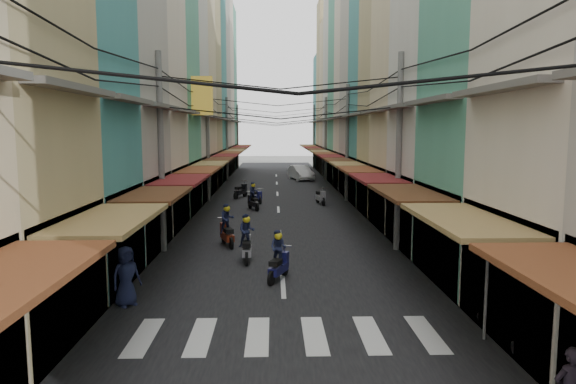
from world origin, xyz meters
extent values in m
plane|color=slate|center=(0.00, 0.00, 0.00)|extent=(160.00, 160.00, 0.00)
cube|color=black|center=(0.00, 20.00, 0.01)|extent=(10.00, 80.00, 0.02)
cube|color=gray|center=(-6.50, 20.00, 0.03)|extent=(3.00, 80.00, 0.06)
cube|color=gray|center=(6.50, 20.00, 0.03)|extent=(3.00, 80.00, 0.06)
cube|color=silver|center=(-3.50, -6.00, 0.03)|extent=(0.55, 2.40, 0.01)
cube|color=silver|center=(-2.10, -6.00, 0.03)|extent=(0.55, 2.40, 0.01)
cube|color=silver|center=(-0.70, -6.00, 0.03)|extent=(0.55, 2.40, 0.01)
cube|color=silver|center=(0.70, -6.00, 0.03)|extent=(0.55, 2.40, 0.01)
cube|color=silver|center=(2.10, -6.00, 0.03)|extent=(0.55, 2.40, 0.01)
cube|color=silver|center=(3.50, -6.00, 0.03)|extent=(0.55, 2.40, 0.01)
cube|color=brown|center=(-4.10, -10.98, 3.00)|extent=(1.80, 4.34, 0.12)
cube|color=black|center=(-5.60, -6.27, 1.60)|extent=(1.20, 4.52, 3.20)
cube|color=olive|center=(-4.10, -6.27, 3.00)|extent=(1.80, 4.33, 0.12)
cube|color=#595651|center=(-4.75, -6.27, 6.00)|extent=(0.50, 4.23, 0.15)
cube|color=black|center=(-5.60, -1.76, 1.60)|extent=(1.20, 4.13, 3.20)
cube|color=#542E18|center=(-4.10, -1.76, 3.00)|extent=(1.80, 3.96, 0.12)
cube|color=#595651|center=(-4.75, -1.76, 6.00)|extent=(0.50, 3.87, 0.15)
cube|color=black|center=(-5.60, 2.96, 1.60)|extent=(1.20, 4.94, 3.20)
cube|color=maroon|center=(-4.10, 2.96, 3.00)|extent=(1.80, 4.73, 0.12)
cube|color=#595651|center=(-4.75, 2.96, 6.00)|extent=(0.50, 4.63, 0.15)
cube|color=beige|center=(-8.00, 8.00, 8.72)|extent=(6.00, 4.95, 17.43)
cube|color=black|center=(-5.60, 8.00, 1.60)|extent=(1.20, 4.75, 3.20)
cube|color=brown|center=(-4.10, 8.00, 3.00)|extent=(1.80, 4.56, 0.12)
cube|color=#595651|center=(-4.75, 8.00, 6.00)|extent=(0.50, 4.46, 0.15)
cube|color=#55A588|center=(-8.00, 12.98, 8.16)|extent=(6.00, 4.99, 16.32)
cube|color=black|center=(-5.60, 12.98, 1.60)|extent=(1.20, 4.80, 3.20)
cube|color=olive|center=(-4.10, 12.98, 3.00)|extent=(1.80, 4.60, 0.12)
cube|color=#595651|center=(-4.75, 12.98, 6.00)|extent=(0.50, 4.50, 0.15)
cube|color=silver|center=(-8.00, 17.80, 11.44)|extent=(6.00, 4.65, 22.87)
cube|color=black|center=(-5.60, 17.80, 1.60)|extent=(1.20, 4.46, 3.20)
cube|color=#542E18|center=(-4.10, 17.80, 3.00)|extent=(1.80, 4.27, 0.12)
cube|color=#595651|center=(-4.75, 17.80, 6.00)|extent=(0.50, 4.18, 0.15)
cube|color=beige|center=(-8.00, 22.57, 10.29)|extent=(6.00, 4.89, 20.58)
cube|color=black|center=(-5.60, 22.57, 1.60)|extent=(1.20, 4.70, 3.20)
cube|color=maroon|center=(-4.10, 22.57, 3.00)|extent=(1.80, 4.50, 0.12)
cube|color=#595651|center=(-4.75, 22.57, 6.00)|extent=(0.50, 4.40, 0.15)
cube|color=tan|center=(-8.00, 27.27, 9.22)|extent=(6.00, 4.52, 18.44)
cube|color=black|center=(-5.60, 27.27, 1.60)|extent=(1.20, 4.34, 3.20)
cube|color=brown|center=(-4.10, 27.27, 3.00)|extent=(1.80, 4.16, 0.12)
cube|color=#595651|center=(-4.75, 27.27, 6.00)|extent=(0.50, 4.07, 0.15)
cube|color=teal|center=(-8.00, 32.13, 10.31)|extent=(6.00, 5.20, 20.63)
cube|color=black|center=(-5.60, 32.13, 1.60)|extent=(1.20, 4.99, 3.20)
cube|color=olive|center=(-4.10, 32.13, 3.00)|extent=(1.80, 4.78, 0.12)
cube|color=#595651|center=(-4.75, 32.13, 6.00)|extent=(0.50, 4.68, 0.15)
cube|color=#AFA9A0|center=(-8.00, 37.20, 11.85)|extent=(6.00, 4.94, 23.70)
cube|color=black|center=(-5.60, 37.20, 1.60)|extent=(1.20, 4.74, 3.20)
cube|color=#542E18|center=(-4.10, 37.20, 3.00)|extent=(1.80, 4.55, 0.12)
cube|color=#595651|center=(-4.75, 37.20, 6.00)|extent=(0.50, 4.45, 0.15)
cube|color=beige|center=(-8.00, 42.14, 10.56)|extent=(6.00, 4.96, 21.12)
cube|color=black|center=(-5.60, 42.14, 1.60)|extent=(1.20, 4.76, 3.20)
cube|color=maroon|center=(-4.10, 42.14, 3.00)|extent=(1.80, 4.56, 0.12)
cube|color=#595651|center=(-4.75, 42.14, 6.00)|extent=(0.50, 4.46, 0.15)
cube|color=#55A588|center=(-8.00, 47.14, 9.95)|extent=(6.00, 5.04, 19.90)
cube|color=black|center=(-5.60, 47.14, 1.60)|extent=(1.20, 4.84, 3.20)
cube|color=brown|center=(-4.10, 47.14, 3.00)|extent=(1.80, 4.64, 0.12)
cube|color=#595651|center=(-4.75, 47.14, 6.00)|extent=(0.50, 4.54, 0.15)
cube|color=#554413|center=(-4.40, 12.00, 7.00)|extent=(1.20, 0.40, 2.20)
cube|color=black|center=(5.60, -6.55, 1.60)|extent=(1.20, 4.78, 3.20)
cube|color=olive|center=(4.10, -6.55, 3.00)|extent=(1.80, 4.58, 0.12)
cube|color=#595651|center=(4.75, -6.55, 6.00)|extent=(0.50, 4.48, 0.15)
cube|color=#55A588|center=(8.00, -1.55, 7.54)|extent=(6.00, 5.03, 15.08)
cube|color=black|center=(5.60, -1.55, 1.60)|extent=(1.20, 4.83, 3.20)
cube|color=#542E18|center=(4.10, -1.55, 3.00)|extent=(1.80, 4.63, 0.12)
cube|color=#595651|center=(4.75, -1.55, 6.00)|extent=(0.50, 4.53, 0.15)
cube|color=black|center=(5.60, 3.36, 1.60)|extent=(1.20, 4.60, 3.20)
cube|color=maroon|center=(4.10, 3.36, 3.00)|extent=(1.80, 4.41, 0.12)
cube|color=#595651|center=(4.75, 3.36, 6.00)|extent=(0.50, 4.31, 0.15)
cube|color=beige|center=(8.00, 8.02, 10.37)|extent=(6.00, 4.52, 20.74)
cube|color=black|center=(5.60, 8.02, 1.60)|extent=(1.20, 4.34, 3.20)
cube|color=brown|center=(4.10, 8.02, 3.00)|extent=(1.80, 4.16, 0.12)
cube|color=#595651|center=(4.75, 8.02, 6.00)|extent=(0.50, 4.07, 0.15)
cube|color=tan|center=(8.00, 12.34, 7.06)|extent=(6.00, 4.12, 14.13)
cube|color=black|center=(5.60, 12.34, 1.60)|extent=(1.20, 3.96, 3.20)
cube|color=olive|center=(4.10, 12.34, 3.00)|extent=(1.80, 3.79, 0.12)
cube|color=#595651|center=(4.75, 12.34, 6.00)|extent=(0.50, 3.71, 0.15)
cube|color=teal|center=(8.00, 16.61, 8.84)|extent=(6.00, 4.40, 17.68)
cube|color=black|center=(5.60, 16.61, 1.60)|extent=(1.20, 4.23, 3.20)
cube|color=#542E18|center=(4.10, 16.61, 3.00)|extent=(1.80, 4.05, 0.12)
cube|color=#595651|center=(4.75, 16.61, 6.00)|extent=(0.50, 3.96, 0.15)
cube|color=#AFA9A0|center=(8.00, 21.13, 11.30)|extent=(6.00, 4.64, 22.59)
cube|color=black|center=(5.60, 21.13, 1.60)|extent=(1.20, 4.45, 3.20)
cube|color=maroon|center=(4.10, 21.13, 3.00)|extent=(1.80, 4.26, 0.12)
cube|color=#595651|center=(4.75, 21.13, 6.00)|extent=(0.50, 4.17, 0.15)
cube|color=beige|center=(8.00, 25.45, 10.63)|extent=(6.00, 4.00, 21.25)
cube|color=black|center=(5.60, 25.45, 1.60)|extent=(1.20, 3.84, 3.20)
cube|color=brown|center=(4.10, 25.45, 3.00)|extent=(1.80, 3.68, 0.12)
cube|color=#595651|center=(4.75, 25.45, 6.00)|extent=(0.50, 3.60, 0.15)
cube|color=#55A588|center=(8.00, 29.95, 11.16)|extent=(6.00, 5.01, 22.33)
cube|color=black|center=(5.60, 29.95, 1.60)|extent=(1.20, 4.81, 3.20)
cube|color=olive|center=(4.10, 29.95, 3.00)|extent=(1.80, 4.61, 0.12)
cube|color=#595651|center=(4.75, 29.95, 6.00)|extent=(0.50, 4.51, 0.15)
cube|color=silver|center=(8.00, 34.96, 9.86)|extent=(6.00, 5.00, 19.71)
cube|color=black|center=(5.60, 34.96, 1.60)|extent=(1.20, 4.80, 3.20)
cube|color=#542E18|center=(4.10, 34.96, 3.00)|extent=(1.80, 4.60, 0.12)
cube|color=#595651|center=(4.75, 34.96, 6.00)|extent=(0.50, 4.50, 0.15)
cube|color=beige|center=(8.00, 39.61, 8.43)|extent=(6.00, 4.32, 16.86)
cube|color=black|center=(5.60, 39.61, 1.60)|extent=(1.20, 4.15, 3.20)
cube|color=maroon|center=(4.10, 39.61, 3.00)|extent=(1.80, 3.97, 0.12)
cube|color=#595651|center=(4.75, 39.61, 6.00)|extent=(0.50, 3.89, 0.15)
cube|color=tan|center=(8.00, 43.94, 9.98)|extent=(6.00, 4.33, 19.96)
cube|color=black|center=(5.60, 43.94, 1.60)|extent=(1.20, 4.16, 3.20)
cube|color=brown|center=(4.10, 43.94, 3.00)|extent=(1.80, 3.99, 0.12)
cube|color=#595651|center=(4.75, 43.94, 6.00)|extent=(0.50, 3.90, 0.15)
cube|color=teal|center=(8.00, 48.54, 7.17)|extent=(6.00, 4.88, 14.34)
cube|color=black|center=(5.60, 48.54, 1.60)|extent=(1.20, 4.68, 3.20)
cube|color=olive|center=(4.10, 48.54, 3.00)|extent=(1.80, 4.49, 0.12)
cube|color=#595651|center=(4.75, 48.54, 6.00)|extent=(0.50, 4.39, 0.15)
cylinder|color=slate|center=(-4.90, 3.00, 4.10)|extent=(0.26, 0.26, 8.20)
cylinder|color=slate|center=(4.90, 3.00, 4.10)|extent=(0.26, 0.26, 8.20)
cylinder|color=slate|center=(-4.90, 18.00, 4.10)|extent=(0.26, 0.26, 8.20)
cylinder|color=slate|center=(4.90, 18.00, 4.10)|extent=(0.26, 0.26, 8.20)
cylinder|color=slate|center=(-4.90, 33.00, 4.10)|extent=(0.26, 0.26, 8.20)
cylinder|color=slate|center=(4.90, 33.00, 4.10)|extent=(0.26, 0.26, 8.20)
cylinder|color=slate|center=(-4.90, 48.00, 4.10)|extent=(0.26, 0.26, 8.20)
cylinder|color=slate|center=(4.90, 48.00, 4.10)|extent=(0.26, 0.26, 8.20)
imported|color=silver|center=(2.43, 33.15, 0.00)|extent=(5.57, 3.25, 1.85)
imported|color=black|center=(7.44, -2.82, 0.00)|extent=(1.59, 1.12, 1.03)
cylinder|color=black|center=(-1.34, 1.92, 0.26)|extent=(0.10, 0.53, 0.53)
cylinder|color=black|center=(-1.34, 0.60, 0.26)|extent=(0.10, 0.53, 0.53)
cube|color=gray|center=(-1.34, 1.26, 0.43)|extent=(0.35, 1.17, 0.28)
cube|color=black|center=(-1.34, 1.00, 0.73)|extent=(0.32, 0.56, 0.18)
cube|color=gray|center=(-1.34, 1.81, 0.66)|extent=(0.30, 0.28, 0.56)
imported|color=#1C2041|center=(-1.34, 1.26, 0.56)|extent=(0.54, 0.38, 1.35)
sphere|color=gold|center=(-1.34, 1.26, 1.57)|extent=(0.28, 0.28, 0.28)
cylinder|color=black|center=(-0.15, -0.69, 0.25)|extent=(0.10, 0.49, 0.49)
cylinder|color=black|center=(-0.15, -1.93, 0.25)|extent=(0.10, 0.49, 0.49)
cube|color=#151652|center=(-0.15, -1.31, 0.40)|extent=(0.32, 1.09, 0.27)
cube|color=black|center=(-0.15, -1.55, 0.69)|extent=(0.30, 0.52, 0.17)
cube|color=#151652|center=(-0.15, -0.79, 0.62)|extent=(0.29, 0.27, 0.52)
imported|color=#1C2041|center=(-0.15, -1.31, 0.52)|extent=(0.50, 0.36, 1.26)
sphere|color=gold|center=(-0.15, -1.31, 1.47)|extent=(0.27, 0.27, 0.27)
cylinder|color=black|center=(-1.58, 14.60, 0.25)|extent=(0.10, 0.51, 0.51)
cylinder|color=black|center=(-1.58, 13.33, 0.25)|extent=(0.10, 0.51, 0.51)
cube|color=black|center=(-1.58, 13.96, 0.41)|extent=(0.33, 1.12, 0.27)
cube|color=black|center=(-1.58, 13.72, 0.70)|extent=(0.31, 0.54, 0.18)
cube|color=black|center=(-1.58, 14.50, 0.64)|extent=(0.29, 0.27, 0.54)
imported|color=#1C2041|center=(-1.58, 13.96, 0.54)|extent=(0.52, 0.37, 1.30)
sphere|color=gold|center=(-1.58, 13.96, 1.52)|extent=(0.27, 0.27, 0.27)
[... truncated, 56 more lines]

